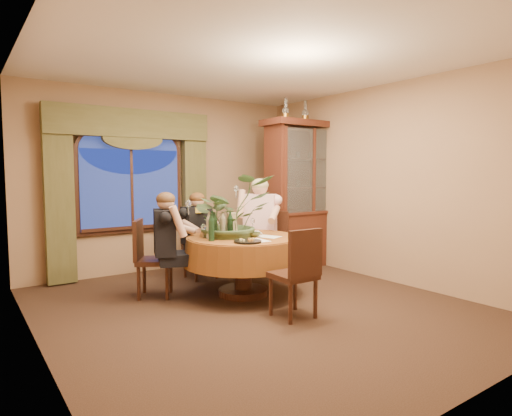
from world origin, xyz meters
TOP-DOWN VIEW (x-y plane):
  - floor at (0.00, 0.00)m, footprint 5.00×5.00m
  - wall_back at (0.00, 2.50)m, footprint 4.50×0.00m
  - wall_right at (2.25, 0.00)m, footprint 0.00×5.00m
  - ceiling at (0.00, 0.00)m, footprint 5.00×5.00m
  - window at (-0.60, 2.43)m, footprint 1.62×0.10m
  - arched_transom at (-0.60, 2.43)m, footprint 1.60×0.06m
  - drapery_left at (-1.63, 2.38)m, footprint 0.38×0.14m
  - drapery_right at (0.43, 2.38)m, footprint 0.38×0.14m
  - swag_valance at (-0.60, 2.35)m, footprint 2.45×0.16m
  - dining_table at (0.15, 0.50)m, footprint 1.95×1.95m
  - china_cabinet at (1.97, 1.39)m, footprint 1.47×0.58m
  - oil_lamp_left at (1.55, 1.39)m, footprint 0.11×0.11m
  - oil_lamp_center at (1.97, 1.39)m, footprint 0.11×0.11m
  - oil_lamp_right at (2.39, 1.39)m, footprint 0.11×0.11m
  - chair_right at (1.03, 1.08)m, footprint 0.58×0.58m
  - chair_back_right at (0.12, 1.59)m, footprint 0.43×0.43m
  - chair_back at (-0.79, 1.08)m, footprint 0.58×0.58m
  - chair_front_left at (0.13, -0.50)m, footprint 0.43×0.43m
  - person_pink at (0.88, 1.14)m, footprint 0.71×0.72m
  - person_back at (-0.77, 0.82)m, footprint 0.57×0.59m
  - person_scarf at (0.00, 1.48)m, footprint 0.51×0.48m
  - stoneware_vase at (0.04, 0.60)m, footprint 0.16×0.16m
  - centerpiece_plant at (0.05, 0.65)m, footprint 1.04×1.16m
  - olive_bowl at (0.25, 0.40)m, footprint 0.17×0.17m
  - cheese_platter at (-0.07, 0.07)m, footprint 0.32×0.32m
  - wine_bottle_0 at (-0.06, 0.47)m, footprint 0.07×0.07m
  - wine_bottle_1 at (-0.29, 0.57)m, footprint 0.07×0.07m
  - wine_bottle_2 at (-0.35, 0.42)m, footprint 0.07×0.07m
  - wine_bottle_3 at (-0.26, 0.51)m, footprint 0.07×0.07m
  - wine_bottle_4 at (-0.13, 0.54)m, footprint 0.07×0.07m
  - wine_bottle_5 at (-0.20, 0.67)m, footprint 0.07×0.07m
  - tasting_paper_0 at (0.38, 0.28)m, footprint 0.30×0.35m
  - tasting_paper_1 at (0.45, 0.72)m, footprint 0.32×0.36m
  - tasting_paper_2 at (0.09, 0.11)m, footprint 0.22×0.31m
  - wine_glass_person_pink at (0.53, 0.83)m, footprint 0.07×0.07m
  - wine_glass_person_back at (-0.32, 0.67)m, footprint 0.07×0.07m
  - wine_glass_person_scarf at (0.08, 1.00)m, footprint 0.07×0.07m

SIDE VIEW (x-z plane):
  - floor at x=0.00m, z-range 0.00..0.00m
  - dining_table at x=0.15m, z-range 0.00..0.75m
  - chair_right at x=1.03m, z-range 0.00..0.96m
  - chair_back_right at x=0.12m, z-range 0.00..0.96m
  - chair_back at x=-0.79m, z-range 0.00..0.96m
  - chair_front_left at x=0.13m, z-range 0.00..0.96m
  - person_scarf at x=0.00m, z-range 0.00..1.28m
  - person_back at x=-0.77m, z-range 0.00..1.33m
  - person_pink at x=0.88m, z-range 0.00..1.47m
  - tasting_paper_0 at x=0.38m, z-range 0.75..0.76m
  - tasting_paper_1 at x=0.45m, z-range 0.75..0.76m
  - tasting_paper_2 at x=0.09m, z-range 0.75..0.76m
  - cheese_platter at x=-0.07m, z-range 0.75..0.77m
  - olive_bowl at x=0.25m, z-range 0.75..0.80m
  - wine_glass_person_pink at x=0.53m, z-range 0.75..0.93m
  - wine_glass_person_back at x=-0.32m, z-range 0.75..0.93m
  - wine_glass_person_scarf at x=0.08m, z-range 0.75..0.93m
  - stoneware_vase at x=0.04m, z-range 0.75..1.05m
  - wine_bottle_0 at x=-0.06m, z-range 0.75..1.08m
  - wine_bottle_1 at x=-0.29m, z-range 0.75..1.08m
  - wine_bottle_2 at x=-0.35m, z-range 0.75..1.08m
  - wine_bottle_3 at x=-0.26m, z-range 0.75..1.08m
  - wine_bottle_4 at x=-0.13m, z-range 0.75..1.08m
  - wine_bottle_5 at x=-0.20m, z-range 0.75..1.08m
  - drapery_left at x=-1.63m, z-range 0.02..2.34m
  - drapery_right at x=0.43m, z-range 0.02..2.34m
  - china_cabinet at x=1.97m, z-range 0.00..2.39m
  - window at x=-0.60m, z-range 0.64..1.96m
  - wall_back at x=0.00m, z-range -0.85..3.65m
  - wall_right at x=2.25m, z-range -1.10..3.90m
  - centerpiece_plant at x=0.05m, z-range 0.95..1.86m
  - arched_transom at x=-0.60m, z-range 1.86..2.30m
  - swag_valance at x=-0.60m, z-range 2.07..2.49m
  - oil_lamp_left at x=1.55m, z-range 2.39..2.73m
  - oil_lamp_center at x=1.97m, z-range 2.39..2.73m
  - oil_lamp_right at x=2.39m, z-range 2.39..2.73m
  - ceiling at x=0.00m, z-range 2.80..2.80m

